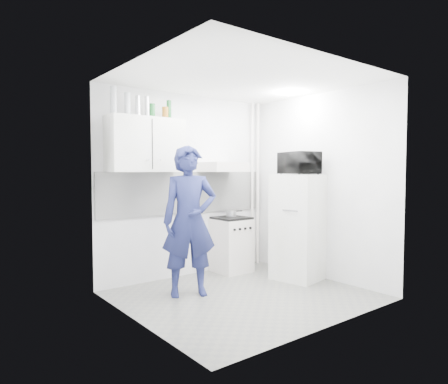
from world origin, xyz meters
TOP-DOWN VIEW (x-y plane):
  - floor at (0.00, 0.00)m, footprint 2.80×2.80m
  - ceiling at (0.00, 0.00)m, footprint 2.80×2.80m
  - wall_back at (0.00, 1.25)m, footprint 2.80×0.00m
  - wall_left at (-1.40, 0.00)m, footprint 0.00×2.60m
  - wall_right at (1.40, 0.00)m, footprint 0.00×2.60m
  - person at (-0.51, 0.43)m, footprint 0.78×0.66m
  - stove at (0.61, 1.00)m, footprint 0.50×0.50m
  - fridge at (1.10, 0.11)m, footprint 0.71×0.71m
  - stove_top at (0.61, 1.00)m, footprint 0.48×0.48m
  - saucepan at (0.66, 1.08)m, footprint 0.16×0.16m
  - microwave at (1.10, 0.11)m, footprint 0.64×0.51m
  - bottle_a at (-1.18, 1.07)m, footprint 0.08×0.08m
  - bottle_b at (-1.00, 1.07)m, footprint 0.07×0.07m
  - bottle_c at (-0.86, 1.07)m, footprint 0.06×0.06m
  - bottle_d at (-0.73, 1.07)m, footprint 0.06×0.06m
  - canister_a at (-0.65, 1.07)m, footprint 0.07×0.07m
  - canister_b at (-0.46, 1.07)m, footprint 0.08×0.08m
  - bottle_e at (-0.40, 1.07)m, footprint 0.06×0.06m
  - upper_cabinet at (-0.75, 1.07)m, footprint 1.00×0.35m
  - range_hood at (0.45, 1.00)m, footprint 0.60×0.50m
  - backsplash at (0.00, 1.24)m, footprint 2.74×0.03m
  - pipe_a at (1.30, 1.17)m, footprint 0.05×0.05m
  - pipe_b at (1.18, 1.17)m, footprint 0.04×0.04m
  - ceiling_spot_fixture at (1.00, 0.20)m, footprint 0.10×0.10m

SIDE VIEW (x-z plane):
  - floor at x=0.00m, z-range 0.00..0.00m
  - stove at x=0.61m, z-range 0.00..0.79m
  - fridge at x=1.10m, z-range 0.00..1.46m
  - stove_top at x=0.61m, z-range 0.79..0.82m
  - saucepan at x=0.66m, z-range 0.82..0.91m
  - person at x=-0.51m, z-range 0.00..1.82m
  - backsplash at x=0.00m, z-range 0.90..1.50m
  - wall_left at x=-1.40m, z-range 0.00..2.60m
  - wall_right at x=1.40m, z-range 0.00..2.60m
  - pipe_a at x=1.30m, z-range 0.00..2.60m
  - pipe_b at x=1.18m, z-range 0.00..2.60m
  - wall_back at x=0.00m, z-range -0.10..2.70m
  - range_hood at x=0.45m, z-range 1.50..1.64m
  - microwave at x=1.10m, z-range 1.46..1.77m
  - upper_cabinet at x=-0.75m, z-range 1.50..2.20m
  - canister_b at x=-0.46m, z-range 2.20..2.36m
  - canister_a at x=-0.65m, z-range 2.20..2.38m
  - bottle_e at x=-0.40m, z-range 2.20..2.45m
  - bottle_c at x=-0.86m, z-range 2.20..2.46m
  - bottle_d at x=-0.73m, z-range 2.20..2.47m
  - bottle_b at x=-1.00m, z-range 2.20..2.49m
  - bottle_a at x=-1.18m, z-range 2.20..2.54m
  - ceiling_spot_fixture at x=1.00m, z-range 2.56..2.58m
  - ceiling at x=0.00m, z-range 2.60..2.60m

